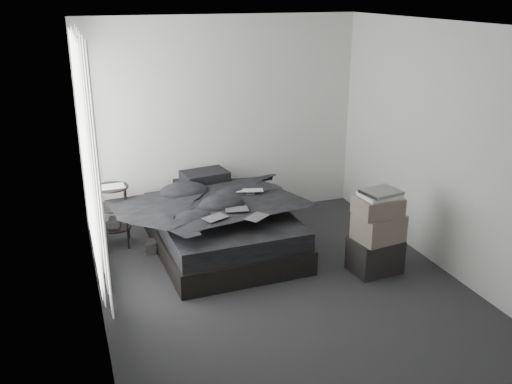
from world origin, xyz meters
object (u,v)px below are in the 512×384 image
object	(u,v)px
laptop	(250,187)
side_stand	(114,216)
bed	(223,239)
box_lower	(375,255)

from	to	relation	value
laptop	side_stand	size ratio (longest dim) A/B	0.43
side_stand	laptop	bearing A→B (deg)	-17.77
bed	laptop	bearing A→B (deg)	7.50
bed	side_stand	bearing A→B (deg)	152.72
bed	side_stand	xyz separation A→B (m)	(-1.17, 0.55, 0.23)
side_stand	box_lower	xyz separation A→B (m)	(2.58, -1.61, -0.18)
box_lower	bed	bearing A→B (deg)	143.15
bed	laptop	world-z (taller)	laptop
laptop	side_stand	xyz separation A→B (m)	(-1.53, 0.49, -0.36)
laptop	side_stand	bearing A→B (deg)	178.18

